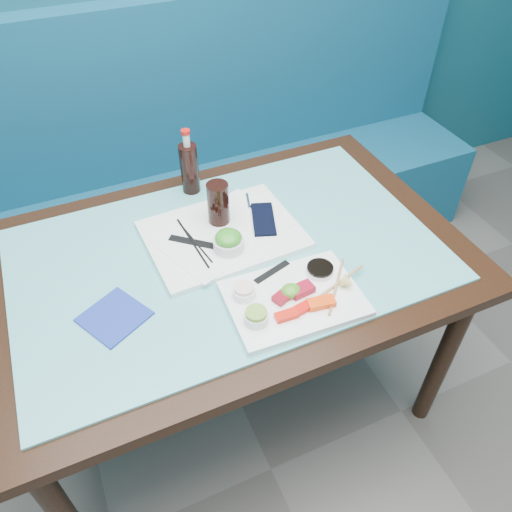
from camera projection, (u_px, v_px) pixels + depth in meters
name	position (u px, v px, depth m)	size (l,w,h in m)	color
booth_bench	(163.00, 199.00, 2.28)	(3.00, 0.56, 1.17)	navy
dining_table	(228.00, 275.00, 1.53)	(1.40, 0.90, 0.75)	black
glass_top	(227.00, 254.00, 1.47)	(1.22, 0.76, 0.01)	#5AB0B4
sashimi_plate	(294.00, 299.00, 1.32)	(0.35, 0.25, 0.02)	white
salmon_left	(286.00, 315.00, 1.26)	(0.06, 0.03, 0.01)	red
salmon_mid	(303.00, 308.00, 1.28)	(0.06, 0.03, 0.01)	red
salmon_right	(321.00, 303.00, 1.29)	(0.07, 0.03, 0.02)	#FF410A
tuna_left	(283.00, 296.00, 1.30)	(0.06, 0.03, 0.02)	maroon
tuna_right	(302.00, 290.00, 1.32)	(0.06, 0.04, 0.02)	maroon
seaweed_garnish	(291.00, 291.00, 1.31)	(0.05, 0.05, 0.03)	#449021
ramekin_wasabi	(256.00, 318.00, 1.25)	(0.06, 0.06, 0.03)	white
wasabi_fill	(256.00, 313.00, 1.23)	(0.05, 0.05, 0.01)	#74A936
ramekin_ginger	(244.00, 293.00, 1.31)	(0.06, 0.06, 0.02)	white
ginger_fill	(244.00, 288.00, 1.30)	(0.05, 0.05, 0.01)	beige
soy_dish	(320.00, 271.00, 1.38)	(0.07, 0.07, 0.01)	white
soy_fill	(320.00, 268.00, 1.37)	(0.07, 0.07, 0.01)	black
lemon_wedge	(348.00, 283.00, 1.33)	(0.04, 0.04, 0.03)	#DCC968
chopstick_sleeve	(272.00, 272.00, 1.38)	(0.12, 0.02, 0.00)	black
wooden_chopstick_a	(333.00, 287.00, 1.34)	(0.01, 0.01, 0.24)	#AC8651
wooden_chopstick_b	(336.00, 286.00, 1.34)	(0.01, 0.01, 0.21)	#A57B4D
serving_tray	(223.00, 235.00, 1.51)	(0.45, 0.34, 0.02)	white
paper_placemat	(223.00, 232.00, 1.50)	(0.37, 0.26, 0.00)	white
seaweed_bowl	(229.00, 244.00, 1.44)	(0.09, 0.09, 0.04)	silver
seaweed_salad	(228.00, 238.00, 1.42)	(0.08, 0.08, 0.04)	#308F21
cola_glass	(218.00, 203.00, 1.50)	(0.07, 0.07, 0.14)	black
navy_pouch	(263.00, 219.00, 1.54)	(0.07, 0.15, 0.01)	black
fork	(248.00, 201.00, 1.61)	(0.01, 0.01, 0.08)	silver
black_chopstick_a	(193.00, 243.00, 1.47)	(0.01, 0.01, 0.24)	black
black_chopstick_b	(195.00, 242.00, 1.47)	(0.01, 0.01, 0.21)	black
tray_sleeve	(194.00, 242.00, 1.47)	(0.03, 0.15, 0.00)	black
cola_bottle_body	(189.00, 169.00, 1.63)	(0.06, 0.06, 0.17)	black
cola_bottle_neck	(186.00, 140.00, 1.56)	(0.02, 0.02, 0.04)	silver
cola_bottle_cap	(185.00, 132.00, 1.54)	(0.03, 0.03, 0.01)	red
blue_napkin	(114.00, 317.00, 1.29)	(0.15, 0.15, 0.01)	navy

